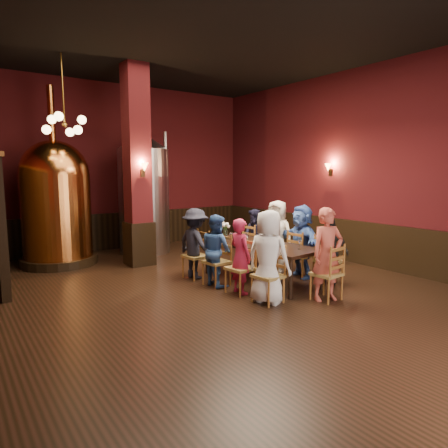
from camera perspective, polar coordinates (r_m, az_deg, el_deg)
room at (r=6.98m, az=-0.92°, el=8.26°), size 10.00×10.02×4.50m
wainscot_right at (r=9.91m, az=18.43°, el=-2.45°), size 0.08×9.90×1.00m
wainscot_back at (r=11.55m, az=-14.85°, el=-0.91°), size 7.90×0.08×1.00m
column at (r=9.31m, az=-12.31°, el=7.96°), size 0.58×0.58×4.50m
pendant_cluster at (r=8.98m, az=-21.82°, el=13.04°), size 0.90×0.90×1.70m
sconce_wall at (r=10.22m, az=15.01°, el=7.56°), size 0.20×0.20×0.36m
sconce_column at (r=9.03m, az=-11.55°, el=7.68°), size 0.20×0.20×0.36m
dining_table at (r=7.89m, az=5.23°, el=-3.25°), size 1.23×2.49×0.75m
chair_0 at (r=6.66m, az=6.29°, el=-7.32°), size 0.50×0.50×0.92m
person_0 at (r=6.59m, az=6.33°, el=-4.69°), size 0.73×0.88×1.55m
chair_1 at (r=7.12m, az=2.33°, el=-6.29°), size 0.50×0.50×0.92m
person_1 at (r=7.07m, az=2.34°, el=-4.62°), size 0.32×0.49×1.35m
chair_2 at (r=7.60m, az=-1.07°, el=-5.38°), size 0.50×0.50×0.92m
person_2 at (r=7.56m, az=-1.08°, el=-3.75°), size 0.34×0.67×1.36m
chair_3 at (r=8.12m, az=-4.10°, el=-4.55°), size 0.50×0.50×0.92m
person_3 at (r=8.07m, az=-4.12°, el=-2.80°), size 0.63×0.98×1.43m
chair_4 at (r=7.96m, az=14.72°, el=-5.04°), size 0.50×0.50×0.92m
person_4 at (r=7.92m, az=14.76°, el=-3.75°), size 0.55×0.82×1.29m
chair_5 at (r=8.35m, az=10.93°, el=-4.34°), size 0.50×0.50×0.92m
person_5 at (r=8.29m, az=10.98°, el=-2.40°), size 0.70×1.44×1.49m
chair_6 at (r=8.76m, az=7.54°, el=-3.69°), size 0.50×0.50×0.92m
person_6 at (r=8.71m, az=7.58°, el=-1.69°), size 0.72×0.87×1.54m
chair_7 at (r=9.21m, az=4.43°, el=-3.08°), size 0.50×0.50×0.92m
person_7 at (r=9.18m, az=4.45°, el=-1.91°), size 0.36×0.65×1.30m
chair_8 at (r=6.97m, az=14.45°, el=-6.84°), size 0.50×0.50×0.92m
person_8 at (r=6.90m, az=14.54°, el=-4.22°), size 0.65×0.52×1.57m
copper_kettle at (r=9.94m, az=-22.85°, el=3.02°), size 1.71×1.71×4.04m
steel_vessel at (r=10.72m, az=-11.35°, el=4.33°), size 1.68×1.68×3.15m
rose_vase at (r=8.40m, az=0.21°, el=-0.49°), size 0.21×0.21×0.36m
wine_glass_0 at (r=8.24m, az=1.85°, el=-1.70°), size 0.07×0.07×0.17m
wine_glass_1 at (r=7.92m, az=5.97°, el=-2.12°), size 0.07×0.07×0.17m
wine_glass_2 at (r=7.78m, az=5.38°, el=-2.30°), size 0.07×0.07×0.17m
wine_glass_3 at (r=8.13m, az=1.02°, el=-1.83°), size 0.07×0.07×0.17m
wine_glass_4 at (r=7.88m, az=6.51°, el=-2.19°), size 0.07×0.07×0.17m
wine_glass_5 at (r=7.40m, az=10.71°, el=-2.92°), size 0.07×0.07×0.17m
wine_glass_6 at (r=7.89m, az=3.41°, el=-2.13°), size 0.07×0.07×0.17m
wine_glass_7 at (r=8.03m, az=3.14°, el=-1.96°), size 0.07×0.07×0.17m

